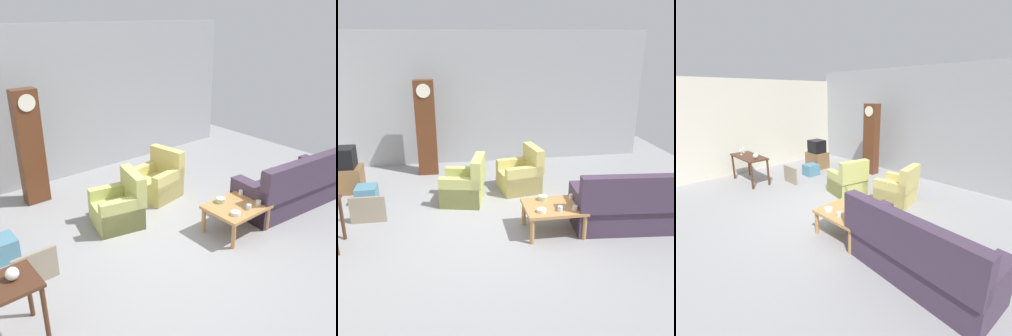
{
  "view_description": "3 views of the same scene",
  "coord_description": "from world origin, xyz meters",
  "views": [
    {
      "loc": [
        -3.54,
        -3.85,
        3.39
      ],
      "look_at": [
        0.23,
        0.68,
        0.96
      ],
      "focal_mm": 40.59,
      "sensor_mm": 36.0,
      "label": 1
    },
    {
      "loc": [
        -0.82,
        -5.75,
        3.1
      ],
      "look_at": [
        0.15,
        0.29,
        0.93
      ],
      "focal_mm": 40.57,
      "sensor_mm": 36.0,
      "label": 2
    },
    {
      "loc": [
        3.7,
        -3.19,
        2.49
      ],
      "look_at": [
        0.03,
        0.38,
        0.95
      ],
      "focal_mm": 27.04,
      "sensor_mm": 36.0,
      "label": 3
    }
  ],
  "objects": [
    {
      "name": "bowl_white_stacked",
      "position": [
        0.58,
        -0.55,
        0.5
      ],
      "size": [
        0.15,
        0.15,
        0.06
      ],
      "primitive_type": "cylinder",
      "color": "white",
      "rests_on": "coffee_table_wood"
    },
    {
      "name": "storage_box_blue",
      "position": [
        -2.4,
        1.31,
        0.17
      ],
      "size": [
        0.39,
        0.41,
        0.34
      ],
      "primitive_type": "cube",
      "color": "teal",
      "rests_on": "ground_plane"
    },
    {
      "name": "pegboard_wall_left",
      "position": [
        -4.2,
        0.4,
        1.44
      ],
      "size": [
        0.12,
        6.4,
        2.88
      ],
      "primitive_type": "cube",
      "color": "beige",
      "rests_on": "ground_plane"
    },
    {
      "name": "armchair_olive_far",
      "position": [
        0.66,
        1.49,
        0.31
      ],
      "size": [
        0.91,
        0.88,
        0.92
      ],
      "color": "tan",
      "rests_on": "ground_plane"
    },
    {
      "name": "glass_dome_cloche",
      "position": [
        -2.71,
        -0.29,
        0.84
      ],
      "size": [
        0.14,
        0.14,
        0.14
      ],
      "primitive_type": "sphere",
      "color": "silver",
      "rests_on": "console_table_dark"
    },
    {
      "name": "cup_blue_rimmed",
      "position": [
        0.88,
        -0.56,
        0.51
      ],
      "size": [
        0.08,
        0.08,
        0.08
      ],
      "primitive_type": "cylinder",
      "color": "silver",
      "rests_on": "coffee_table_wood"
    },
    {
      "name": "grandfather_clock",
      "position": [
        -1.27,
        2.82,
        1.09
      ],
      "size": [
        0.44,
        0.3,
        2.16
      ],
      "color": "#562D19",
      "rests_on": "ground_plane"
    },
    {
      "name": "framed_picture_leaning",
      "position": [
        -2.23,
        0.46,
        0.24
      ],
      "size": [
        0.6,
        0.05,
        0.48
      ],
      "primitive_type": "cube",
      "color": "gray",
      "rests_on": "ground_plane"
    },
    {
      "name": "armchair_olive_near",
      "position": [
        -0.52,
        1.07,
        0.31
      ],
      "size": [
        0.94,
        0.92,
        0.92
      ],
      "color": "#B7BC66",
      "rests_on": "ground_plane"
    },
    {
      "name": "coffee_table_wood",
      "position": [
        0.83,
        -0.35,
        0.4
      ],
      "size": [
        0.96,
        0.76,
        0.47
      ],
      "color": "#B27F47",
      "rests_on": "ground_plane"
    },
    {
      "name": "cup_cream_tall",
      "position": [
        1.12,
        -0.56,
        0.51
      ],
      "size": [
        0.09,
        0.09,
        0.07
      ],
      "primitive_type": "cylinder",
      "color": "beige",
      "rests_on": "coffee_table_wood"
    },
    {
      "name": "couch_floral",
      "position": [
        2.25,
        -0.43,
        0.35
      ],
      "size": [
        2.17,
        1.07,
        1.04
      ],
      "color": "#423347",
      "rests_on": "ground_plane"
    },
    {
      "name": "wine_glass_tall",
      "position": [
        -3.62,
        -0.23,
        0.9
      ],
      "size": [
        0.07,
        0.07,
        0.21
      ],
      "color": "silver",
      "rests_on": "console_table_dark"
    },
    {
      "name": "cup_white_porcelain",
      "position": [
        1.2,
        -0.13,
        0.51
      ],
      "size": [
        0.07,
        0.07,
        0.08
      ],
      "primitive_type": "cylinder",
      "color": "white",
      "rests_on": "coffee_table_wood"
    },
    {
      "name": "tv_crt",
      "position": [
        -2.93,
        1.98,
        0.73
      ],
      "size": [
        0.48,
        0.44,
        0.42
      ],
      "primitive_type": "cube",
      "color": "black",
      "rests_on": "tv_stand_cabinet"
    },
    {
      "name": "wine_glass_mid",
      "position": [
        -3.39,
        -0.4,
        0.9
      ],
      "size": [
        0.07,
        0.07,
        0.21
      ],
      "color": "silver",
      "rests_on": "console_table_dark"
    },
    {
      "name": "console_table_dark",
      "position": [
        -3.12,
        -0.3,
        0.65
      ],
      "size": [
        1.3,
        0.56,
        0.76
      ],
      "color": "#472819",
      "rests_on": "ground_plane"
    },
    {
      "name": "ground_plane",
      "position": [
        0.0,
        0.0,
        0.0
      ],
      "size": [
        10.4,
        10.4,
        0.0
      ],
      "primitive_type": "plane",
      "color": "gray"
    },
    {
      "name": "tv_stand_cabinet",
      "position": [
        -2.93,
        1.98,
        0.26
      ],
      "size": [
        0.68,
        0.52,
        0.52
      ],
      "primitive_type": "cube",
      "color": "brown",
      "rests_on": "ground_plane"
    },
    {
      "name": "garage_door_wall",
      "position": [
        0.0,
        3.6,
        1.6
      ],
      "size": [
        8.4,
        0.16,
        3.2
      ],
      "primitive_type": "cube",
      "color": "#9EA0A5",
      "rests_on": "ground_plane"
    },
    {
      "name": "bowl_shallow_green",
      "position": [
        0.72,
        -0.11,
        0.51
      ],
      "size": [
        0.16,
        0.16,
        0.08
      ],
      "primitive_type": "cylinder",
      "color": "#B2C69E",
      "rests_on": "coffee_table_wood"
    }
  ]
}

